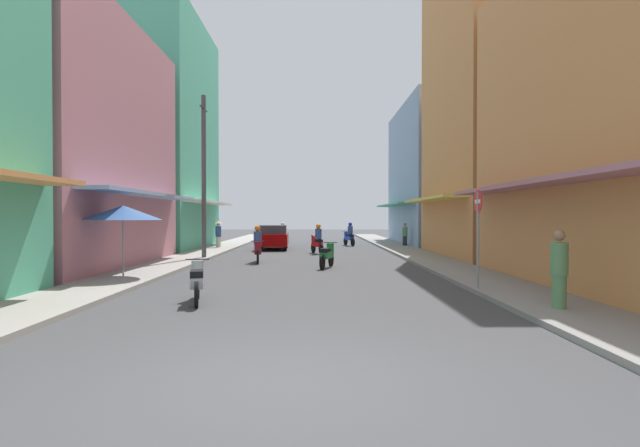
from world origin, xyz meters
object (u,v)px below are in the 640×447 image
object	(u,v)px
motorbike_maroon	(258,246)
parked_car	(273,237)
motorbike_red	(317,240)
utility_pole	(204,176)
motorbike_green	(327,255)
pedestrian_midway	(559,272)
pedestrian_foreground	(218,233)
motorbike_blue	(349,235)
pedestrian_crossing	(405,235)
motorbike_white	(282,235)
motorbike_silver	(197,281)
vendor_umbrella	(123,213)
street_sign_no_entry	(478,226)

from	to	relation	value
motorbike_maroon	parked_car	size ratio (longest dim) A/B	0.43
motorbike_red	utility_pole	bearing A→B (deg)	-144.45
motorbike_green	pedestrian_midway	size ratio (longest dim) A/B	1.04
parked_car	pedestrian_foreground	world-z (taller)	pedestrian_foreground
motorbike_blue	pedestrian_crossing	xyz separation A→B (m)	(3.43, -1.72, 0.07)
motorbike_red	utility_pole	xyz separation A→B (m)	(-5.15, -3.68, 3.09)
motorbike_red	pedestrian_midway	size ratio (longest dim) A/B	1.02
motorbike_white	motorbike_maroon	bearing A→B (deg)	-90.78
motorbike_white	motorbike_silver	distance (m)	22.55
motorbike_red	motorbike_blue	xyz separation A→B (m)	(2.16, 7.08, 0.00)
vendor_umbrella	pedestrian_foreground	bearing A→B (deg)	89.72
parked_car	street_sign_no_entry	world-z (taller)	street_sign_no_entry
motorbike_green	motorbike_red	xyz separation A→B (m)	(-0.36, 7.27, 0.20)
utility_pole	pedestrian_crossing	bearing A→B (deg)	40.07
motorbike_red	parked_car	bearing A→B (deg)	126.40
parked_car	pedestrian_foreground	bearing A→B (deg)	177.76
motorbike_green	motorbike_blue	distance (m)	14.47
motorbike_red	vendor_umbrella	distance (m)	12.48
motorbike_red	pedestrian_foreground	xyz separation A→B (m)	(-5.95, 3.70, 0.26)
pedestrian_foreground	pedestrian_midway	bearing A→B (deg)	-61.67
motorbike_green	motorbike_white	bearing A→B (deg)	100.36
vendor_umbrella	street_sign_no_entry	bearing A→B (deg)	-14.56
motorbike_blue	parked_car	xyz separation A→B (m)	(-4.80, -3.51, 0.04)
motorbike_blue	pedestrian_crossing	size ratio (longest dim) A/B	1.12
motorbike_red	motorbike_silver	bearing A→B (deg)	-100.63
motorbike_silver	motorbike_green	bearing A→B (deg)	67.45
motorbike_green	parked_car	size ratio (longest dim) A/B	0.42
pedestrian_foreground	utility_pole	size ratio (longest dim) A/B	0.23
motorbike_maroon	motorbike_blue	xyz separation A→B (m)	(4.72, 12.14, 0.00)
motorbike_white	pedestrian_foreground	world-z (taller)	pedestrian_foreground
motorbike_blue	pedestrian_midway	xyz separation A→B (m)	(2.65, -23.34, 0.15)
pedestrian_crossing	vendor_umbrella	xyz separation A→B (m)	(-11.62, -16.21, 1.31)
motorbike_green	pedestrian_midway	bearing A→B (deg)	-63.65
motorbike_maroon	motorbike_white	bearing A→B (deg)	89.22
motorbike_green	utility_pole	world-z (taller)	utility_pole
motorbike_blue	vendor_umbrella	world-z (taller)	vendor_umbrella
motorbike_white	motorbike_silver	bearing A→B (deg)	-91.03
motorbike_white	motorbike_silver	size ratio (longest dim) A/B	1.01
motorbike_maroon	pedestrian_midway	world-z (taller)	pedestrian_midway
motorbike_green	parked_car	distance (m)	11.25
motorbike_maroon	vendor_umbrella	world-z (taller)	vendor_umbrella
motorbike_white	motorbike_red	xyz separation A→B (m)	(2.38, -7.70, 0.00)
motorbike_silver	motorbike_blue	world-z (taller)	motorbike_blue
motorbike_silver	vendor_umbrella	distance (m)	5.38
motorbike_white	pedestrian_foreground	bearing A→B (deg)	-131.72
motorbike_maroon	street_sign_no_entry	distance (m)	10.77
pedestrian_foreground	vendor_umbrella	world-z (taller)	vendor_umbrella
motorbike_white	vendor_umbrella	xyz separation A→B (m)	(-3.64, -18.55, 1.38)
pedestrian_midway	parked_car	bearing A→B (deg)	110.57
motorbike_white	pedestrian_crossing	xyz separation A→B (m)	(7.98, -2.34, 0.07)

